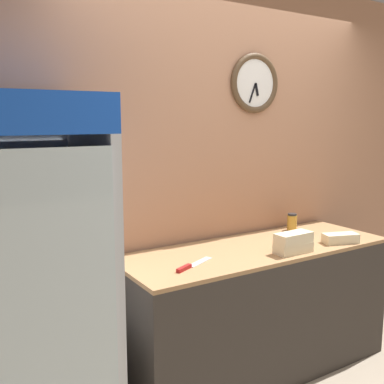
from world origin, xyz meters
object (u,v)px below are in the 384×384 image
at_px(sandwich_stack_bottom, 293,248).
at_px(chefs_knife, 190,266).
at_px(sandwich_stack_middle, 294,238).
at_px(beverage_cooler, 30,265).
at_px(condiment_jar, 292,222).
at_px(sandwich_flat_left, 340,238).

relative_size(sandwich_stack_bottom, chefs_knife, 0.79).
bearing_deg(sandwich_stack_middle, beverage_cooler, 171.01).
bearing_deg(condiment_jar, beverage_cooler, -174.40).
height_order(sandwich_flat_left, condiment_jar, condiment_jar).
height_order(sandwich_stack_middle, chefs_knife, sandwich_stack_middle).
relative_size(sandwich_stack_bottom, sandwich_flat_left, 0.98).
bearing_deg(beverage_cooler, condiment_jar, 5.60).
bearing_deg(condiment_jar, sandwich_stack_bottom, -133.55).
relative_size(beverage_cooler, sandwich_stack_middle, 7.17).
xyz_separation_m(beverage_cooler, chefs_knife, (0.85, -0.14, -0.12)).
bearing_deg(beverage_cooler, sandwich_flat_left, -7.13).
relative_size(sandwich_stack_middle, chefs_knife, 0.80).
xyz_separation_m(sandwich_stack_middle, condiment_jar, (0.42, 0.44, -0.03)).
height_order(sandwich_stack_middle, sandwich_flat_left, sandwich_stack_middle).
bearing_deg(sandwich_flat_left, sandwich_stack_bottom, 179.53).
distance_m(sandwich_stack_middle, chefs_knife, 0.72).
relative_size(chefs_knife, condiment_jar, 2.47).
relative_size(sandwich_stack_bottom, sandwich_stack_middle, 0.99).
relative_size(beverage_cooler, chefs_knife, 5.72).
distance_m(sandwich_stack_bottom, sandwich_flat_left, 0.44).
height_order(beverage_cooler, sandwich_stack_bottom, beverage_cooler).
distance_m(sandwich_flat_left, condiment_jar, 0.45).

